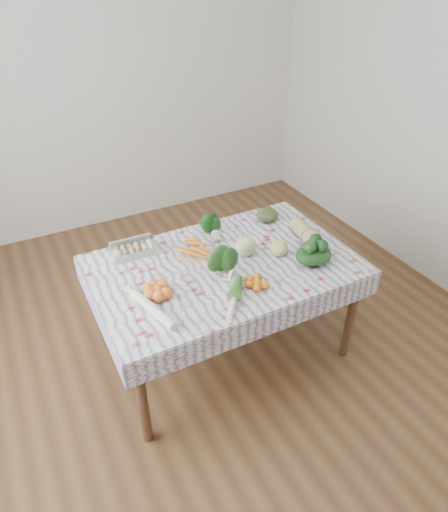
{
  "coord_description": "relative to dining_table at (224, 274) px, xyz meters",
  "views": [
    {
      "loc": [
        -1.1,
        -2.1,
        2.43
      ],
      "look_at": [
        0.0,
        0.0,
        0.82
      ],
      "focal_mm": 32.0,
      "sensor_mm": 36.0,
      "label": 1
    }
  ],
  "objects": [
    {
      "name": "leek",
      "position": [
        -0.13,
        -0.37,
        0.1
      ],
      "size": [
        0.25,
        0.3,
        0.04
      ],
      "primitive_type": "cylinder",
      "rotation": [
        1.57,
        0.0,
        -0.67
      ],
      "color": "white",
      "rests_on": "tablecloth"
    },
    {
      "name": "tablecloth",
      "position": [
        0.0,
        0.0,
        0.08
      ],
      "size": [
        1.66,
        1.06,
        0.01
      ],
      "primitive_type": "cube",
      "color": "silver",
      "rests_on": "dining_table"
    },
    {
      "name": "mandarin_cluster",
      "position": [
        0.07,
        -0.29,
        0.11
      ],
      "size": [
        0.19,
        0.19,
        0.05
      ],
      "primitive_type": "cube",
      "rotation": [
        0.0,
        0.0,
        -0.04
      ],
      "color": "orange",
      "rests_on": "tablecloth"
    },
    {
      "name": "orange_cluster",
      "position": [
        -0.48,
        -0.11,
        0.12
      ],
      "size": [
        0.24,
        0.24,
        0.07
      ],
      "primitive_type": "cube",
      "rotation": [
        0.0,
        0.0,
        -0.09
      ],
      "color": "orange",
      "rests_on": "tablecloth"
    },
    {
      "name": "ground",
      "position": [
        0.0,
        0.0,
        -0.68
      ],
      "size": [
        4.5,
        4.5,
        0.0
      ],
      "primitive_type": "plane",
      "color": "#54341C",
      "rests_on": "ground"
    },
    {
      "name": "carrot_bunch",
      "position": [
        -0.13,
        0.17,
        0.11
      ],
      "size": [
        0.31,
        0.3,
        0.04
      ],
      "primitive_type": "cube",
      "rotation": [
        0.0,
        0.0,
        0.4
      ],
      "color": "orange",
      "rests_on": "tablecloth"
    },
    {
      "name": "broccoli",
      "position": [
        -0.07,
        -0.14,
        0.15
      ],
      "size": [
        0.23,
        0.23,
        0.12
      ],
      "primitive_type": "ellipsoid",
      "rotation": [
        0.0,
        0.0,
        0.55
      ],
      "color": "#1F4B18",
      "rests_on": "tablecloth"
    },
    {
      "name": "dining_table",
      "position": [
        0.0,
        0.0,
        0.0
      ],
      "size": [
        1.6,
        1.0,
        0.75
      ],
      "color": "brown",
      "rests_on": "ground"
    },
    {
      "name": "egg_carton",
      "position": [
        -0.48,
        0.35,
        0.12
      ],
      "size": [
        0.28,
        0.12,
        0.07
      ],
      "primitive_type": "cube",
      "rotation": [
        0.0,
        0.0,
        -0.03
      ],
      "color": "#A8A8A3",
      "rests_on": "tablecloth"
    },
    {
      "name": "kale_bunch",
      "position": [
        0.09,
        0.34,
        0.15
      ],
      "size": [
        0.17,
        0.16,
        0.14
      ],
      "primitive_type": "ellipsoid",
      "rotation": [
        0.0,
        0.0,
        -0.13
      ],
      "color": "#143B12",
      "rests_on": "tablecloth"
    },
    {
      "name": "butternut_squash",
      "position": [
        0.62,
        -0.01,
        0.15
      ],
      "size": [
        0.17,
        0.3,
        0.13
      ],
      "primitive_type": "ellipsoid",
      "rotation": [
        0.0,
        0.0,
        -0.13
      ],
      "color": "tan",
      "rests_on": "tablecloth"
    },
    {
      "name": "spinach_bag",
      "position": [
        0.51,
        -0.24,
        0.14
      ],
      "size": [
        0.26,
        0.21,
        0.11
      ],
      "primitive_type": "ellipsoid",
      "rotation": [
        0.0,
        0.0,
        -0.06
      ],
      "color": "#133413",
      "rests_on": "tablecloth"
    },
    {
      "name": "cabbage",
      "position": [
        0.17,
        0.03,
        0.15
      ],
      "size": [
        0.14,
        0.14,
        0.14
      ],
      "primitive_type": "sphere",
      "rotation": [
        0.0,
        0.0,
        0.03
      ],
      "color": "#B4D387",
      "rests_on": "tablecloth"
    },
    {
      "name": "daikon",
      "position": [
        -0.56,
        -0.24,
        0.11
      ],
      "size": [
        0.16,
        0.4,
        0.06
      ],
      "primitive_type": "cylinder",
      "rotation": [
        1.57,
        0.0,
        0.26
      ],
      "color": "white",
      "rests_on": "tablecloth"
    },
    {
      "name": "kabocha_squash",
      "position": [
        0.54,
        0.34,
        0.14
      ],
      "size": [
        0.2,
        0.2,
        0.1
      ],
      "primitive_type": "ellipsoid",
      "rotation": [
        0.0,
        0.0,
        0.35
      ],
      "color": "#3A4B25",
      "rests_on": "tablecloth"
    },
    {
      "name": "wall_back",
      "position": [
        0.0,
        2.25,
        0.72
      ],
      "size": [
        4.0,
        0.04,
        2.8
      ],
      "primitive_type": "cube",
      "color": "silver",
      "rests_on": "ground"
    },
    {
      "name": "grapefruit",
      "position": [
        0.36,
        -0.08,
        0.14
      ],
      "size": [
        0.13,
        0.13,
        0.11
      ],
      "primitive_type": "sphere",
      "rotation": [
        0.0,
        0.0,
        0.17
      ],
      "color": "#DAC868",
      "rests_on": "tablecloth"
    }
  ]
}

